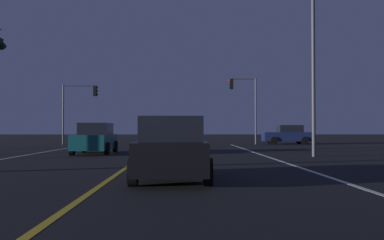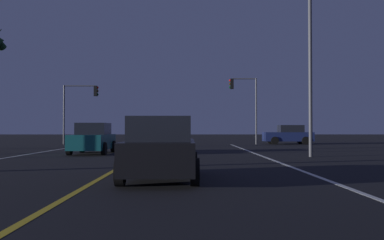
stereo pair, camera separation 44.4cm
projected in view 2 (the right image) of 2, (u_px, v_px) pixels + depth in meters
The scene contains 8 objects.
lane_edge_right at pixel (290, 166), 15.58m from camera, with size 0.16×42.19×0.01m, color silver.
lane_center_divider at pixel (121, 166), 15.53m from camera, with size 0.16×42.19×0.01m, color gold.
car_lead_same_lane at pixel (161, 149), 11.52m from camera, with size 2.02×4.30×1.70m.
car_oncoming at pixel (93, 139), 23.44m from camera, with size 2.02×4.30×1.70m.
car_crossing_side at pixel (288, 135), 37.94m from camera, with size 4.30×2.02×1.70m.
traffic_light_near_right at pixel (244, 96), 37.27m from camera, with size 2.46×0.36×5.82m.
traffic_light_near_left at pixel (81, 100), 37.13m from camera, with size 3.09×0.36×5.18m.
street_lamp_right_far at pixel (298, 43), 20.92m from camera, with size 2.77×0.44×8.91m.
Camera 2 is at (2.44, -0.49, 1.39)m, focal length 39.76 mm.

